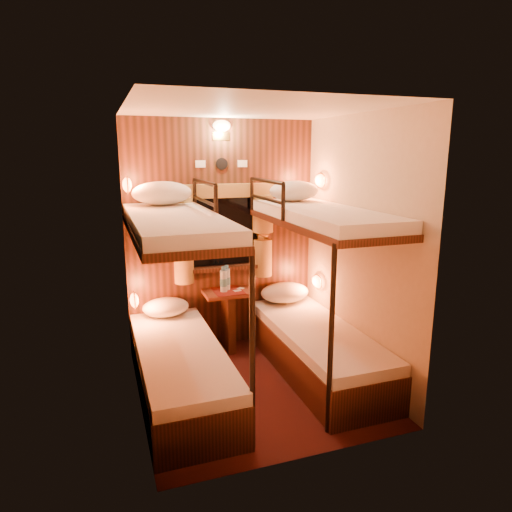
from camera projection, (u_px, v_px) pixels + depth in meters
name	position (u px, v px, depth m)	size (l,w,h in m)	color
floor	(254.00, 386.00, 4.12)	(2.10, 2.10, 0.00)	#350E0E
ceiling	(254.00, 108.00, 3.59)	(2.10, 2.10, 0.00)	silver
wall_back	(222.00, 236.00, 4.82)	(2.40, 2.40, 0.00)	#C6B293
wall_front	(308.00, 292.00, 2.89)	(2.40, 2.40, 0.00)	#C6B293
wall_left	(132.00, 266.00, 3.53)	(2.40, 2.40, 0.00)	#C6B293
wall_right	(357.00, 249.00, 4.17)	(2.40, 2.40, 0.00)	#C6B293
back_panel	(222.00, 236.00, 4.81)	(2.00, 0.03, 2.40)	black
bunk_left	(179.00, 335.00, 3.85)	(0.72, 1.90, 1.82)	black
bunk_right	(317.00, 317.00, 4.27)	(0.72, 1.90, 1.82)	black
window	(223.00, 238.00, 4.78)	(1.00, 0.12, 0.79)	black
curtains	(224.00, 231.00, 4.73)	(1.10, 0.22, 1.00)	olive
back_fixtures	(222.00, 134.00, 4.54)	(0.54, 0.09, 0.48)	black
reading_lamps	(231.00, 238.00, 4.49)	(2.00, 0.20, 1.25)	#FF6126
table	(228.00, 312.00, 4.81)	(0.50, 0.34, 0.66)	maroon
bottle_left	(227.00, 279.00, 4.77)	(0.08, 0.08, 0.27)	#99BFE5
bottle_right	(224.00, 281.00, 4.71)	(0.08, 0.08, 0.27)	#99BFE5
sachet_a	(237.00, 291.00, 4.75)	(0.08, 0.06, 0.01)	silver
sachet_b	(240.00, 288.00, 4.84)	(0.07, 0.06, 0.01)	silver
pillow_lower_left	(166.00, 307.00, 4.57)	(0.46, 0.33, 0.18)	silver
pillow_lower_right	(285.00, 292.00, 5.00)	(0.54, 0.39, 0.21)	silver
pillow_upper_left	(162.00, 193.00, 4.21)	(0.55, 0.39, 0.22)	silver
pillow_upper_right	(294.00, 191.00, 4.57)	(0.51, 0.36, 0.20)	silver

